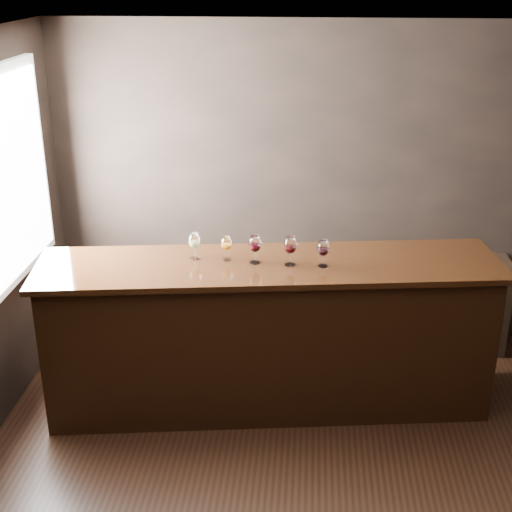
# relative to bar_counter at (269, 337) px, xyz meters

# --- Properties ---
(ground) EXTENTS (5.00, 5.00, 0.00)m
(ground) POSITION_rel_bar_counter_xyz_m (0.53, -1.01, -0.57)
(ground) COLOR black
(ground) RESTS_ON ground
(room_shell) EXTENTS (5.02, 4.52, 2.81)m
(room_shell) POSITION_rel_bar_counter_xyz_m (0.29, -0.90, 1.24)
(room_shell) COLOR black
(room_shell) RESTS_ON ground
(bar_counter) EXTENTS (3.34, 1.14, 1.15)m
(bar_counter) POSITION_rel_bar_counter_xyz_m (0.00, 0.00, 0.00)
(bar_counter) COLOR black
(bar_counter) RESTS_ON ground
(bar_top) EXTENTS (3.46, 1.23, 0.04)m
(bar_top) POSITION_rel_bar_counter_xyz_m (0.00, 0.00, 0.60)
(bar_top) COLOR black
(bar_top) RESTS_ON bar_counter
(back_bar_shelf) EXTENTS (2.32, 0.40, 0.84)m
(back_bar_shelf) POSITION_rel_bar_counter_xyz_m (0.86, 1.02, -0.16)
(back_bar_shelf) COLOR black
(back_bar_shelf) RESTS_ON ground
(glass_white) EXTENTS (0.09, 0.09, 0.20)m
(glass_white) POSITION_rel_bar_counter_xyz_m (-0.55, 0.03, 0.75)
(glass_white) COLOR white
(glass_white) RESTS_ON bar_top
(glass_amber) EXTENTS (0.08, 0.08, 0.18)m
(glass_amber) POSITION_rel_bar_counter_xyz_m (-0.32, 0.03, 0.74)
(glass_amber) COLOR white
(glass_amber) RESTS_ON bar_top
(glass_red_a) EXTENTS (0.09, 0.09, 0.21)m
(glass_red_a) POSITION_rel_bar_counter_xyz_m (-0.11, -0.01, 0.76)
(glass_red_a) COLOR white
(glass_red_a) RESTS_ON bar_top
(glass_red_b) EXTENTS (0.09, 0.09, 0.22)m
(glass_red_b) POSITION_rel_bar_counter_xyz_m (0.15, -0.02, 0.76)
(glass_red_b) COLOR white
(glass_red_b) RESTS_ON bar_top
(glass_red_c) EXTENTS (0.09, 0.09, 0.20)m
(glass_red_c) POSITION_rel_bar_counter_xyz_m (0.38, -0.03, 0.75)
(glass_red_c) COLOR white
(glass_red_c) RESTS_ON bar_top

